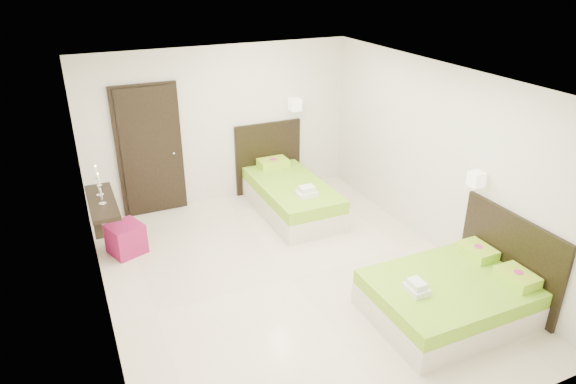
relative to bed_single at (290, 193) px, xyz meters
name	(u,v)px	position (x,y,z in m)	size (l,w,h in m)	color
floor	(291,278)	(-0.82, -1.82, -0.30)	(5.50, 5.50, 0.00)	beige
bed_single	(290,193)	(0.00, 0.00, 0.00)	(1.21, 2.01, 1.66)	beige
bed_double	(454,294)	(0.61, -3.26, -0.03)	(1.79, 1.52, 1.48)	beige
nightstand	(301,184)	(0.46, 0.53, -0.12)	(0.40, 0.36, 0.36)	black
ottoman	(126,239)	(-2.66, -0.27, -0.08)	(0.44, 0.44, 0.44)	maroon
door	(150,151)	(-2.02, 0.87, 0.75)	(1.02, 0.15, 2.14)	black
console_shelf	(101,202)	(-2.90, -0.22, 0.51)	(0.35, 1.20, 0.78)	black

